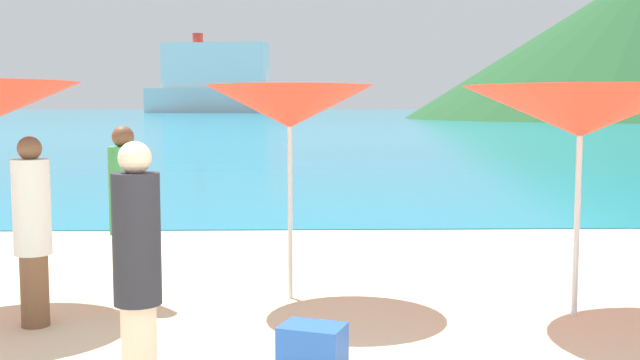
# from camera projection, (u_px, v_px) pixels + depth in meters

# --- Properties ---
(ground_plane) EXTENTS (50.00, 100.00, 0.30)m
(ground_plane) POSITION_uv_depth(u_px,v_px,m) (286.00, 225.00, 14.24)
(ground_plane) COLOR beige
(ocean_water) EXTENTS (650.00, 440.00, 0.02)m
(ocean_water) POSITION_uv_depth(u_px,v_px,m) (300.00, 113.00, 231.63)
(ocean_water) COLOR teal
(ocean_water) RESTS_ON ground_plane
(umbrella_3) EXTENTS (1.95, 1.95, 2.30)m
(umbrella_3) POSITION_uv_depth(u_px,v_px,m) (290.00, 107.00, 8.06)
(umbrella_3) COLOR silver
(umbrella_3) RESTS_ON ground_plane
(umbrella_4) EXTENTS (2.33, 2.33, 2.28)m
(umbrella_4) POSITION_uv_depth(u_px,v_px,m) (581.00, 112.00, 7.34)
(umbrella_4) COLOR silver
(umbrella_4) RESTS_ON ground_plane
(beachgoer_0) EXTENTS (0.33, 0.33, 1.84)m
(beachgoer_0) POSITION_uv_depth(u_px,v_px,m) (137.00, 265.00, 5.27)
(beachgoer_0) COLOR beige
(beachgoer_0) RESTS_ON ground_plane
(beachgoer_2) EXTENTS (0.33, 0.33, 1.88)m
(beachgoer_2) POSITION_uv_depth(u_px,v_px,m) (125.00, 207.00, 8.10)
(beachgoer_2) COLOR brown
(beachgoer_2) RESTS_ON ground_plane
(beachgoer_4) EXTENTS (0.35, 0.35, 1.80)m
(beachgoer_4) POSITION_uv_depth(u_px,v_px,m) (32.00, 227.00, 7.12)
(beachgoer_4) COLOR brown
(beachgoer_4) RESTS_ON ground_plane
(cooler_box) EXTENTS (0.59, 0.51, 0.34)m
(cooler_box) POSITION_uv_depth(u_px,v_px,m) (313.00, 346.00, 6.07)
(cooler_box) COLOR blue
(cooler_box) RESTS_ON ground_plane
(cruise_ship) EXTENTS (43.95, 17.54, 24.27)m
(cruise_ship) POSITION_uv_depth(u_px,v_px,m) (215.00, 82.00, 232.86)
(cruise_ship) COLOR silver
(cruise_ship) RESTS_ON ocean_water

